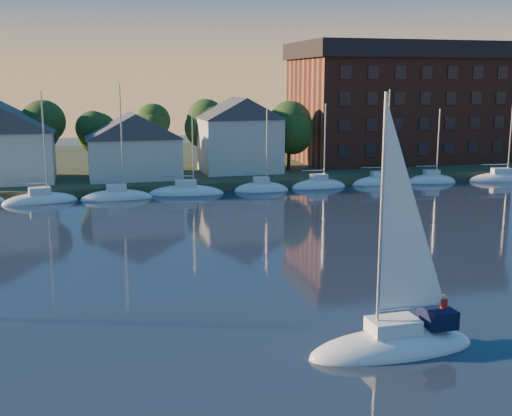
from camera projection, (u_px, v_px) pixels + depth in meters
name	position (u px, v px, depth m)	size (l,w,h in m)	color
ground	(386.00, 384.00, 27.90)	(260.00, 260.00, 0.00)	black
shoreline_land	(165.00, 166.00, 98.85)	(160.00, 50.00, 2.00)	#313821
wooden_dock	(189.00, 190.00, 77.09)	(120.00, 3.00, 1.00)	brown
clubhouse_centre	(134.00, 145.00, 79.26)	(11.55, 8.40, 8.08)	beige
clubhouse_east	(240.00, 134.00, 84.60)	(10.50, 8.40, 9.80)	beige
condo_block	(398.00, 102.00, 96.20)	(31.00, 17.00, 17.40)	brown
tree_line	(189.00, 124.00, 86.61)	(93.40, 5.40, 8.90)	#39241A
moored_fleet	(194.00, 193.00, 74.23)	(87.50, 2.40, 12.05)	silver
hero_sailboat	(395.00, 339.00, 31.22)	(8.65, 2.82, 13.57)	silver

